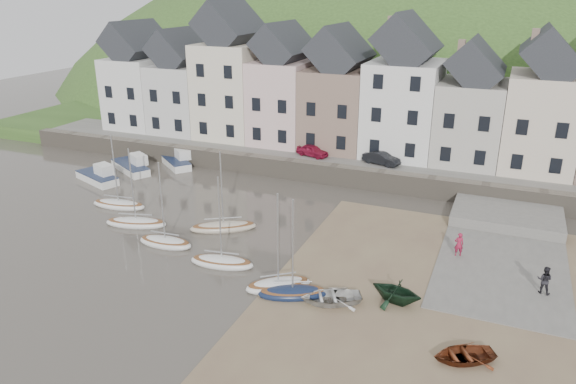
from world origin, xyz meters
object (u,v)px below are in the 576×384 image
at_px(rowboat_red, 463,355).
at_px(car_right, 381,158).
at_px(rowboat_white, 331,297).
at_px(person_red, 459,244).
at_px(sailboat_0, 119,204).
at_px(person_dark, 545,280).
at_px(car_left, 312,151).
at_px(rowboat_green, 397,290).

distance_m(rowboat_red, car_right, 26.33).
bearing_deg(rowboat_white, car_right, 159.03).
relative_size(person_red, car_right, 0.47).
height_order(rowboat_white, car_right, car_right).
xyz_separation_m(sailboat_0, person_dark, (31.87, -1.43, 0.72)).
height_order(person_red, car_left, car_left).
xyz_separation_m(sailboat_0, person_red, (26.74, 1.58, 0.69)).
distance_m(rowboat_red, person_red, 11.22).
relative_size(person_dark, car_left, 0.52).
bearing_deg(rowboat_green, car_right, -152.82).
xyz_separation_m(person_dark, car_right, (-13.59, 16.22, 1.20)).
relative_size(rowboat_white, car_right, 0.99).
xyz_separation_m(car_left, car_right, (6.80, 0.00, 0.02)).
bearing_deg(car_left, rowboat_red, -128.73).
bearing_deg(rowboat_green, person_dark, 129.91).
relative_size(rowboat_green, person_red, 1.76).
distance_m(rowboat_white, car_left, 23.81).
xyz_separation_m(person_red, car_left, (-15.25, 13.21, 1.21)).
height_order(rowboat_green, car_left, car_left).
distance_m(sailboat_0, car_right, 23.59).
xyz_separation_m(rowboat_red, car_left, (-16.72, 24.32, 1.78)).
relative_size(person_red, person_dark, 0.97).
xyz_separation_m(sailboat_0, car_left, (11.48, 14.79, 1.90)).
relative_size(sailboat_0, car_left, 1.93).
xyz_separation_m(sailboat_0, rowboat_red, (28.20, -9.53, 0.11)).
height_order(sailboat_0, car_right, sailboat_0).
bearing_deg(person_dark, car_right, -39.56).
bearing_deg(person_red, rowboat_white, 36.04).
bearing_deg(rowboat_white, person_red, 117.87).
bearing_deg(person_red, person_dark, 130.63).
xyz_separation_m(rowboat_white, rowboat_red, (7.52, -2.43, -0.04)).
distance_m(sailboat_0, rowboat_white, 21.86).
distance_m(sailboat_0, rowboat_green, 24.77).
relative_size(rowboat_white, person_dark, 2.02).
bearing_deg(car_right, person_dark, -123.47).
bearing_deg(person_red, car_left, -59.93).
height_order(sailboat_0, rowboat_red, sailboat_0).
distance_m(car_left, car_right, 6.80).
relative_size(rowboat_green, rowboat_red, 0.96).
height_order(rowboat_green, rowboat_red, rowboat_green).
bearing_deg(rowboat_green, rowboat_red, 57.82).
relative_size(rowboat_green, car_left, 0.89).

